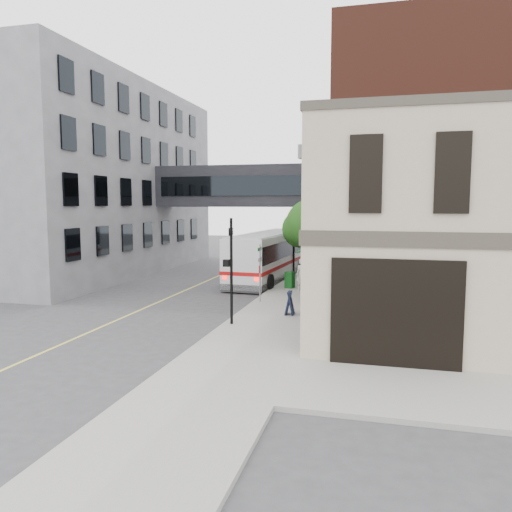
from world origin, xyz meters
The scene contains 17 objects.
ground centered at (0.00, 0.00, 0.00)m, with size 120.00×120.00×0.00m, color #38383A.
sidewalk_main centered at (2.00, 14.00, 0.07)m, with size 4.00×60.00×0.15m, color gray.
corner_building centered at (8.97, 2.00, 4.21)m, with size 10.19×8.12×8.45m.
brick_building centered at (9.98, 15.00, 6.99)m, with size 13.76×18.00×14.00m.
opposite_building centered at (-17.00, 16.00, 7.00)m, with size 14.00×24.00×14.00m, color #5F5E62.
skyway_bridge centered at (-3.00, 18.00, 6.50)m, with size 14.00×3.18×3.00m.
traffic_signal_near centered at (0.37, 2.00, 2.98)m, with size 0.44×0.22×4.60m.
traffic_signal_far centered at (0.26, 17.00, 3.34)m, with size 0.53×0.28×4.50m.
street_sign_pole centered at (0.39, 7.00, 1.93)m, with size 0.08×0.75×3.00m.
street_tree centered at (2.19, 13.22, 3.91)m, with size 3.80×3.20×5.60m.
lane_marking centered at (-5.00, 10.00, 0.01)m, with size 0.12×40.00×0.01m, color #D8CC4C.
bus centered at (-1.03, 15.41, 1.79)m, with size 3.43×11.99×3.19m.
pedestrian_a centered at (1.97, 10.93, 1.08)m, with size 0.68×0.45×1.86m, color beige.
pedestrian_b centered at (2.52, 13.61, 0.92)m, with size 0.75×0.58×1.54m, color pink.
pedestrian_c centered at (2.41, 14.89, 1.05)m, with size 1.16×0.67×1.80m, color black.
newspaper_box centered at (1.13, 11.55, 0.64)m, with size 0.49×0.44×0.99m, color #13561A.
sandwich_board centered at (2.46, 4.38, 0.70)m, with size 0.39×0.61×1.09m, color black.
Camera 1 is at (6.59, -17.89, 5.26)m, focal length 35.00 mm.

